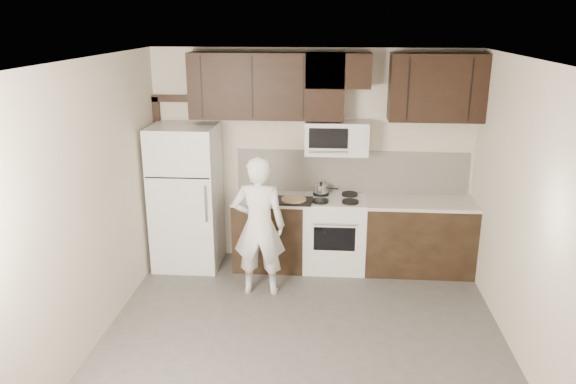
# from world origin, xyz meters

# --- Properties ---
(floor) EXTENTS (4.50, 4.50, 0.00)m
(floor) POSITION_xyz_m (0.00, 0.00, 0.00)
(floor) COLOR #4D4B48
(floor) RESTS_ON ground
(back_wall) EXTENTS (4.00, 0.00, 4.00)m
(back_wall) POSITION_xyz_m (0.00, 2.25, 1.35)
(back_wall) COLOR beige
(back_wall) RESTS_ON ground
(ceiling) EXTENTS (4.50, 4.50, 0.00)m
(ceiling) POSITION_xyz_m (0.00, 0.00, 2.70)
(ceiling) COLOR white
(ceiling) RESTS_ON back_wall
(counter_run) EXTENTS (2.95, 0.64, 0.91)m
(counter_run) POSITION_xyz_m (0.60, 1.94, 0.46)
(counter_run) COLOR black
(counter_run) RESTS_ON floor
(stove) EXTENTS (0.76, 0.66, 0.94)m
(stove) POSITION_xyz_m (0.30, 1.94, 0.46)
(stove) COLOR silver
(stove) RESTS_ON floor
(backsplash) EXTENTS (2.90, 0.02, 0.54)m
(backsplash) POSITION_xyz_m (0.50, 2.24, 1.18)
(backsplash) COLOR silver
(backsplash) RESTS_ON counter_run
(upper_cabinets) EXTENTS (3.48, 0.35, 0.78)m
(upper_cabinets) POSITION_xyz_m (0.21, 2.08, 2.28)
(upper_cabinets) COLOR black
(upper_cabinets) RESTS_ON back_wall
(microwave) EXTENTS (0.76, 0.42, 0.40)m
(microwave) POSITION_xyz_m (0.30, 2.06, 1.65)
(microwave) COLOR silver
(microwave) RESTS_ON upper_cabinets
(refrigerator) EXTENTS (0.80, 0.76, 1.80)m
(refrigerator) POSITION_xyz_m (-1.55, 1.89, 0.90)
(refrigerator) COLOR silver
(refrigerator) RESTS_ON floor
(door_trim) EXTENTS (0.50, 0.08, 2.12)m
(door_trim) POSITION_xyz_m (-1.92, 2.21, 1.25)
(door_trim) COLOR black
(door_trim) RESTS_ON floor
(saucepan) EXTENTS (0.31, 0.18, 0.17)m
(saucepan) POSITION_xyz_m (0.12, 2.09, 0.98)
(saucepan) COLOR silver
(saucepan) RESTS_ON stove
(baking_tray) EXTENTS (0.46, 0.35, 0.02)m
(baking_tray) POSITION_xyz_m (-0.20, 1.78, 0.92)
(baking_tray) COLOR black
(baking_tray) RESTS_ON counter_run
(pizza) EXTENTS (0.31, 0.31, 0.02)m
(pizza) POSITION_xyz_m (-0.20, 1.78, 0.94)
(pizza) COLOR tan
(pizza) RESTS_ON baking_tray
(person) EXTENTS (0.59, 0.39, 1.62)m
(person) POSITION_xyz_m (-0.55, 1.19, 0.81)
(person) COLOR white
(person) RESTS_ON floor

